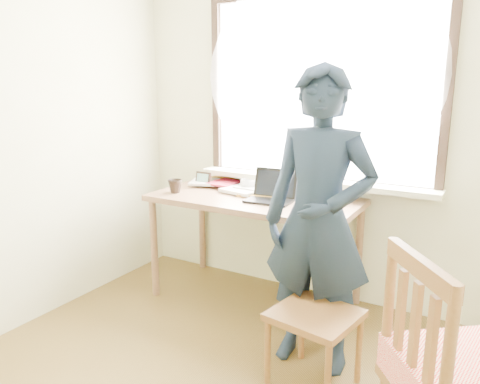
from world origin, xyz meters
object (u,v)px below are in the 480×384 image
Objects in this scene: desk at (255,208)px; person at (319,221)px; mug_white at (248,185)px; side_chair at (459,383)px; laptop at (272,193)px; work_chair at (315,323)px; mug_dark at (175,186)px.

person is at bearing -37.72° from desk.
side_chair is at bearing -39.53° from mug_white.
laptop is 1.09m from work_chair.
desk is 0.64m from mug_dark.
work_chair is (0.63, -0.74, -0.50)m from laptop.
mug_dark is at bearing -161.98° from desk.
mug_dark reaches higher than mug_white.
person is (0.70, -0.54, 0.14)m from desk.
desk is at bearing 141.04° from side_chair.
desk reaches higher than work_chair.
side_chair is (1.38, -1.21, -0.32)m from laptop.
laptop is 1.86m from side_chair.
laptop is 3.05× the size of mug_dark.
desk is 0.23m from mug_white.
mug_white is at bearing 138.73° from person.
desk is 0.87× the size of person.
work_chair is (1.38, -0.58, -0.50)m from mug_dark.
laptop is at bearing 130.54° from work_chair.
mug_white is at bearing 135.46° from work_chair.
mug_dark is 0.10× the size of side_chair.
desk is at bearing -45.34° from mug_white.
work_chair is 0.56m from person.
person reaches higher than work_chair.
laptop is at bearing -11.99° from desk.
mug_dark is at bearing 157.27° from work_chair.
laptop is at bearing 138.77° from side_chair.
desk is 1.44× the size of side_chair.
laptop is at bearing -30.18° from mug_white.
side_chair is (2.13, -1.05, -0.31)m from mug_dark.
mug_dark reaches higher than work_chair.
person reaches higher than mug_dark.
side_chair reaches higher than desk.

